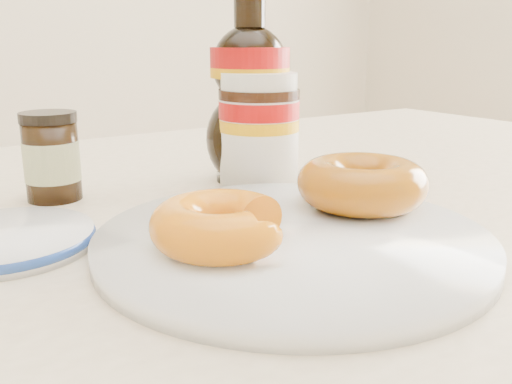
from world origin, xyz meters
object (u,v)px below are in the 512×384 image
dining_table (269,275)px  syrup_bottle (250,92)px  blue_rim_saucer (4,239)px  donut_bitten (220,225)px  nutella_jar (259,126)px  dark_jar (52,157)px  plate (293,241)px  donut_whole (362,183)px

dining_table → syrup_bottle: 0.20m
syrup_bottle → blue_rim_saucer: (-0.28, -0.08, -0.09)m
donut_bitten → blue_rim_saucer: 0.17m
donut_bitten → nutella_jar: size_ratio=0.80×
syrup_bottle → dark_jar: (-0.21, 0.04, -0.06)m
syrup_bottle → blue_rim_saucer: 0.30m
syrup_bottle → dining_table: bearing=-109.0°
donut_bitten → dark_jar: (-0.05, 0.25, 0.01)m
dark_jar → blue_rim_saucer: 0.14m
plate → blue_rim_saucer: plate is taller
nutella_jar → dark_jar: nutella_jar is taller
donut_bitten → nutella_jar: nutella_jar is taller
dark_jar → donut_bitten: bearing=-78.8°
nutella_jar → blue_rim_saucer: nutella_jar is taller
dining_table → donut_bitten: (-0.13, -0.13, 0.12)m
donut_bitten → donut_whole: donut_whole is taller
donut_bitten → syrup_bottle: size_ratio=0.49×
syrup_bottle → dark_jar: 0.22m
nutella_jar → dark_jar: (-0.20, 0.07, -0.02)m
dining_table → nutella_jar: 0.16m
blue_rim_saucer → nutella_jar: bearing=11.2°
donut_whole → syrup_bottle: bearing=89.2°
nutella_jar → syrup_bottle: bearing=78.9°
plate → donut_whole: bearing=14.3°
plate → donut_bitten: 0.07m
donut_bitten → syrup_bottle: syrup_bottle is taller
plate → donut_bitten: bearing=178.7°
plate → donut_whole: donut_whole is taller
donut_bitten → dark_jar: size_ratio=1.12×
nutella_jar → syrup_bottle: size_ratio=0.61×
dining_table → donut_whole: donut_whole is taller
dining_table → donut_whole: 0.16m
donut_whole → nutella_jar: bearing=90.9°
donut_bitten → nutella_jar: 0.24m
dining_table → nutella_jar: (0.02, 0.05, 0.15)m
dining_table → dark_jar: size_ratio=15.99×
syrup_bottle → donut_whole: bearing=-90.8°
donut_bitten → nutella_jar: (0.15, 0.18, 0.03)m
blue_rim_saucer → dining_table: bearing=0.6°
dining_table → blue_rim_saucer: (-0.25, -0.00, 0.09)m
plate → blue_rim_saucer: bearing=145.2°
donut_whole → nutella_jar: (-0.00, 0.16, 0.03)m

